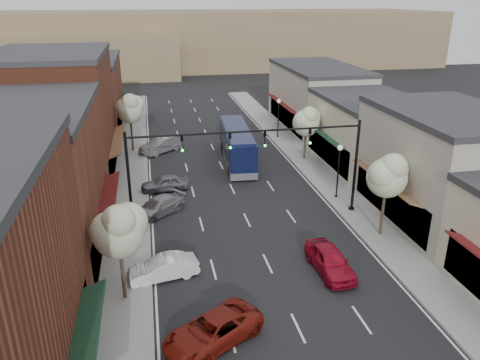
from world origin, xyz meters
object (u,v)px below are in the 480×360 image
parked_car_d (165,183)px  parked_car_e (161,145)px  signal_mast_right (325,154)px  signal_mast_left (164,165)px  parked_car_c (158,206)px  parked_car_a (213,330)px  tree_right_far (307,120)px  tree_left_near (119,229)px  lamp_post_near (339,163)px  red_hatchback (330,260)px  tree_left_far (130,108)px  coach_bus (237,144)px  tree_right_near (388,174)px  lamp_post_far (278,112)px  parked_car_b (163,268)px

parked_car_d → parked_car_e: parked_car_e is taller
signal_mast_right → signal_mast_left: 11.24m
parked_car_c → parked_car_a: bearing=-32.6°
signal_mast_right → tree_right_far: 12.27m
tree_left_near → parked_car_c: bearing=78.7°
signal_mast_left → lamp_post_near: size_ratio=1.85×
signal_mast_left → red_hatchback: size_ratio=1.85×
tree_left_far → parked_car_a: 30.67m
coach_bus → tree_right_near: bearing=-64.3°
signal_mast_left → tree_left_near: 8.48m
signal_mast_left → red_hatchback: bearing=-40.2°
tree_left_far → parked_car_c: 16.35m
lamp_post_far → signal_mast_right: bearing=-96.2°
tree_right_far → coach_bus: size_ratio=0.49×
lamp_post_far → parked_car_e: bearing=-167.9°
signal_mast_right → parked_car_a: (-9.82, -12.20, -3.94)m
coach_bus → parked_car_e: bearing=152.0°
parked_car_e → parked_car_a: bearing=-37.7°
lamp_post_near → red_hatchback: 11.23m
signal_mast_right → parked_car_a: 16.15m
signal_mast_right → tree_left_near: signal_mast_right is taller
tree_left_far → parked_car_c: (2.05, -15.73, -3.96)m
parked_car_b → signal_mast_right: bearing=107.3°
parked_car_b → parked_car_d: size_ratio=1.02×
signal_mast_right → lamp_post_far: size_ratio=1.85×
red_hatchback → parked_car_c: (-9.52, 9.76, -0.12)m
lamp_post_far → parked_car_d: lamp_post_far is taller
signal_mast_right → coach_bus: signal_mast_right is taller
parked_car_a → tree_right_far: bearing=121.0°
parked_car_a → lamp_post_near: bearing=109.3°
lamp_post_near → parked_car_e: bearing=132.1°
signal_mast_left → lamp_post_far: 24.14m
signal_mast_right → lamp_post_far: 20.19m
tree_right_far → tree_left_far: 17.66m
parked_car_e → signal_mast_left: bearing=-40.7°
lamp_post_far → coach_bus: (-6.13, -7.28, -1.24)m
lamp_post_far → signal_mast_left: bearing=-123.9°
coach_bus → parked_car_a: bearing=-99.2°
signal_mast_right → parked_car_c: (-11.82, 2.22, -3.98)m
parked_car_d → tree_left_far: bearing=-174.0°
signal_mast_right → signal_mast_left: bearing=180.0°
tree_right_far → tree_left_far: (-16.60, 6.00, 0.61)m
lamp_post_near → coach_bus: lamp_post_near is taller
signal_mast_right → red_hatchback: size_ratio=1.85×
tree_right_near → parked_car_e: bearing=123.0°
red_hatchback → parked_car_c: red_hatchback is taller
tree_right_far → parked_car_a: size_ratio=1.10×
signal_mast_right → tree_right_far: size_ratio=1.51×
tree_left_far → lamp_post_near: tree_left_far is taller
tree_left_far → parked_car_a: tree_left_far is taller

